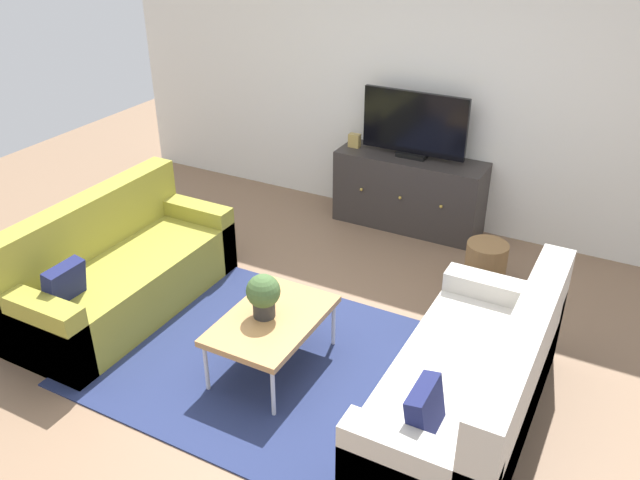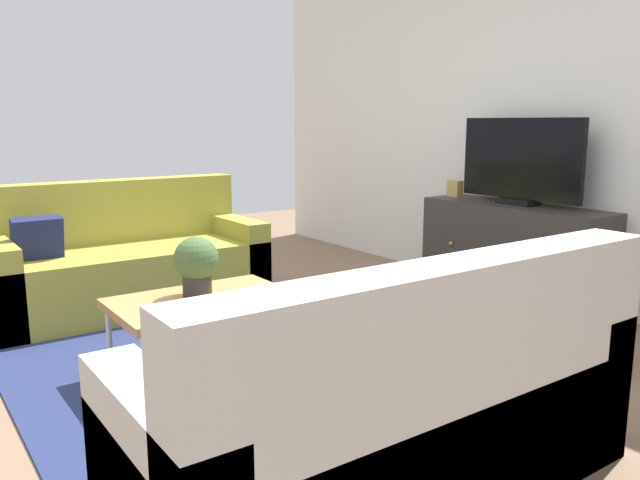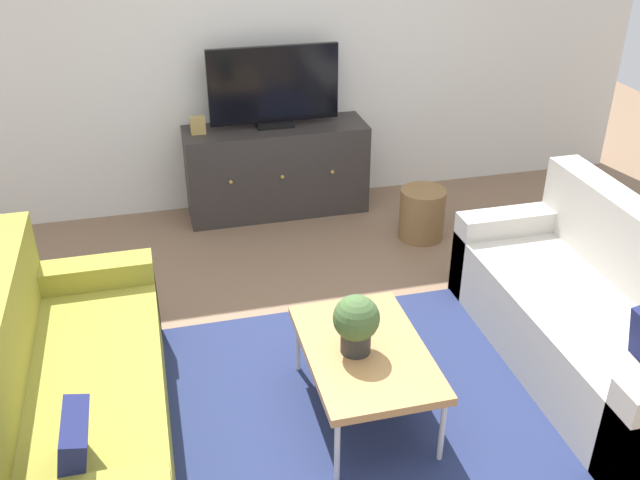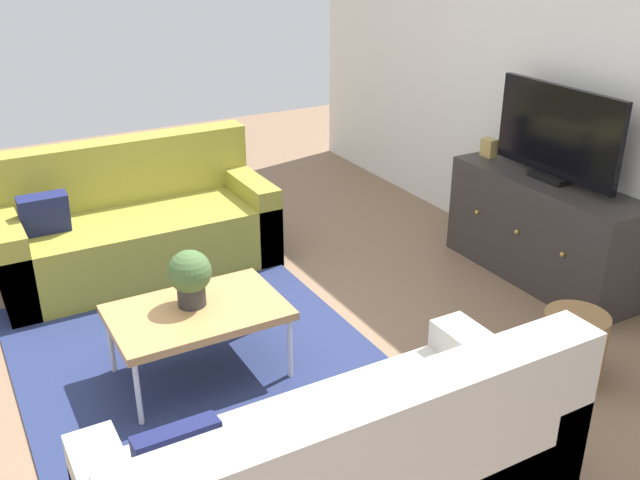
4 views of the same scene
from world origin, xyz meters
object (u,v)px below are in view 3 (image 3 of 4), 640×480
Objects in this scene: potted_plant at (356,322)px; flat_screen_tv at (274,87)px; couch_left_side at (60,407)px; wicker_basket at (422,214)px; mantel_clock at (198,125)px; tv_console at (277,170)px; couch_right_side at (600,320)px; coffee_table at (365,353)px.

flat_screen_tv is (0.08, 2.47, 0.43)m from potted_plant.
couch_left_side is 2.98m from wicker_basket.
couch_left_side is 1.85× the size of flat_screen_tv.
wicker_basket is at bearing -24.69° from mantel_clock.
tv_console is 0.73m from mantel_clock.
couch_right_side is 14.15× the size of mantel_clock.
couch_left_side is at bearing -111.07° from mantel_clock.
couch_right_side is at bearing -76.44° from wicker_basket.
mantel_clock is (-0.59, 0.00, 0.42)m from tv_console.
wicker_basket is at bearing 103.56° from couch_right_side.
potted_plant reaches higher than coffee_table.
couch_right_side is at bearing -50.52° from mantel_clock.
couch_left_side is at bearing -122.35° from tv_console.
tv_console is at bearing -90.00° from flat_screen_tv.
potted_plant is at bearing -91.91° from flat_screen_tv.
couch_right_side is at bearing -60.08° from tv_console.
mantel_clock is (-1.96, 2.37, 0.48)m from couch_right_side.
potted_plant is at bearing -3.17° from couch_left_side.
tv_console is at bearing 89.33° from coffee_table.
couch_left_side reaches higher than coffee_table.
couch_left_side is at bearing -146.11° from wicker_basket.
couch_right_side is at bearing 0.00° from couch_left_side.
couch_right_side is 3.11m from mantel_clock.
tv_console reaches higher than wicker_basket.
couch_left_side is 4.74× the size of wicker_basket.
tv_console is (-1.37, 2.37, 0.06)m from couch_right_side.
couch_right_side reaches higher than mantel_clock.
potted_plant reaches higher than wicker_basket.
flat_screen_tv is 0.64m from mantel_clock.
coffee_table reaches higher than wicker_basket.
potted_plant is 2.47m from tv_console.
potted_plant is at bearing -78.32° from mantel_clock.
flat_screen_tv is (0.03, 2.47, 0.64)m from coffee_table.
flat_screen_tv is (1.50, 2.39, 0.73)m from couch_left_side.
flat_screen_tv is at bearing 89.34° from coffee_table.
couch_left_side reaches higher than potted_plant.
couch_right_side reaches higher than wicker_basket.
couch_left_side reaches higher than tv_console.
coffee_table is at bearing -119.85° from wicker_basket.
flat_screen_tv is at bearing 142.74° from wicker_basket.
couch_right_side reaches higher than potted_plant.
couch_right_side is (2.87, 0.00, 0.00)m from couch_left_side.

